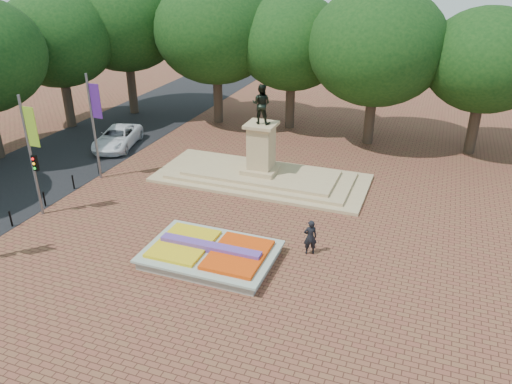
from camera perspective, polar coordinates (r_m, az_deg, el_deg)
ground at (r=26.76m, az=-5.31°, el=-5.13°), size 90.00×90.00×0.00m
asphalt_street at (r=38.48m, az=-22.60°, el=2.83°), size 9.00×90.00×0.02m
flower_bed at (r=24.64m, az=-5.16°, el=-7.03°), size 6.30×4.30×0.91m
monument at (r=32.96m, az=0.58°, el=2.85°), size 14.00×6.00×6.40m
tree_row_back at (r=40.02m, az=8.96°, el=15.28°), size 44.80×8.80×10.43m
banner_poles at (r=29.71m, az=-24.65°, el=4.04°), size 0.88×11.17×7.00m
bollard_row at (r=31.27m, az=-24.61°, el=-1.67°), size 0.12×13.12×0.98m
van at (r=40.25m, az=-15.56°, el=6.01°), size 3.82×5.99×1.54m
pedestrian at (r=24.94m, az=6.22°, el=-5.14°), size 0.81×0.70×1.87m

